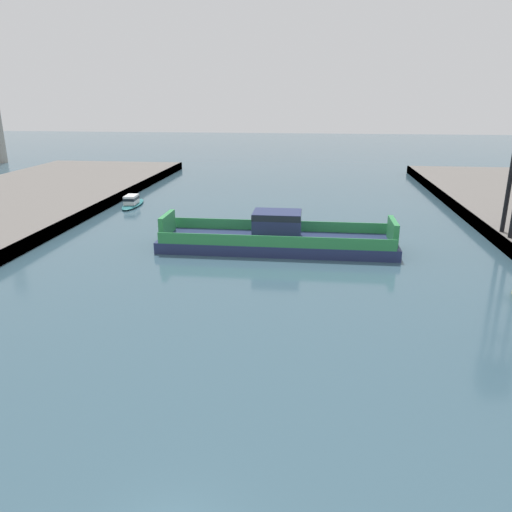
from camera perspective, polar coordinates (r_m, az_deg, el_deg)
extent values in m
cube|color=navy|center=(49.24, 2.44, 1.45)|extent=(23.58, 6.29, 1.10)
cube|color=#2D8947|center=(51.88, 2.72, 3.57)|extent=(22.62, 0.19, 1.10)
cube|color=#2D8947|center=(46.01, 2.16, 1.69)|extent=(22.62, 0.19, 1.10)
cube|color=navy|center=(48.72, 2.47, 3.62)|extent=(4.72, 3.44, 2.75)
cube|color=black|center=(48.48, 2.49, 4.79)|extent=(4.76, 3.48, 0.60)
cube|color=#2D8947|center=(49.28, 15.67, 2.79)|extent=(0.51, 4.36, 2.20)
cube|color=#2D8947|center=(50.86, -10.33, 3.64)|extent=(0.51, 4.36, 2.20)
ellipsoid|color=#237075|center=(71.41, -14.16, 5.88)|extent=(2.63, 7.69, 0.41)
cube|color=silver|center=(70.72, -14.34, 6.41)|extent=(1.68, 2.74, 1.20)
cube|color=black|center=(70.69, -14.35, 6.53)|extent=(1.73, 2.81, 0.36)
cylinder|color=black|center=(55.48, 27.64, 8.66)|extent=(0.44, 0.44, 12.27)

